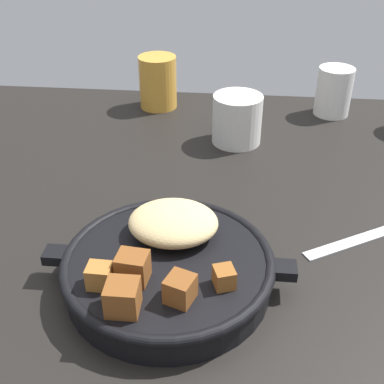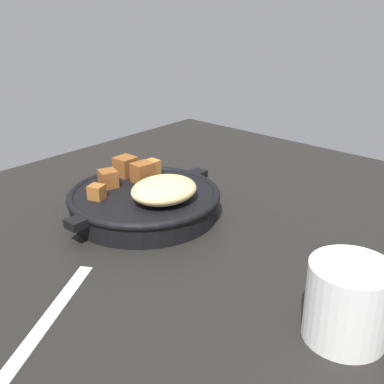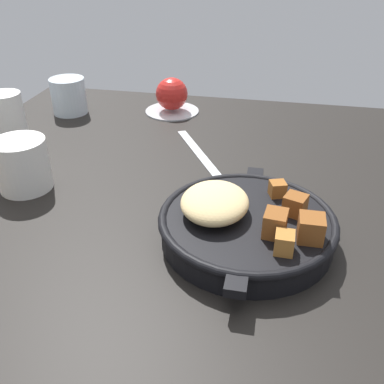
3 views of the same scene
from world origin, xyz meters
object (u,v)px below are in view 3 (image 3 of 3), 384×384
object	(u,v)px
cast_iron_skillet	(245,223)
ceramic_mug_white	(22,165)
red_apple	(172,94)
water_glass_short	(69,96)
white_creamer_pitcher	(7,116)
butter_knife	(196,152)

from	to	relation	value
cast_iron_skillet	ceramic_mug_white	world-z (taller)	ceramic_mug_white
red_apple	ceramic_mug_white	bearing A→B (deg)	158.84
cast_iron_skillet	water_glass_short	size ratio (longest dim) A/B	3.54
white_creamer_pitcher	water_glass_short	distance (cm)	15.91
white_creamer_pitcher	ceramic_mug_white	world-z (taller)	white_creamer_pitcher
butter_knife	water_glass_short	distance (cm)	34.92
butter_knife	water_glass_short	xyz separation A→B (cm)	(14.50, 31.55, 3.70)
white_creamer_pitcher	red_apple	bearing A→B (deg)	-54.24
cast_iron_skillet	white_creamer_pitcher	world-z (taller)	white_creamer_pitcher
cast_iron_skillet	butter_knife	xyz separation A→B (cm)	(24.58, 11.36, -2.44)
white_creamer_pitcher	cast_iron_skillet	bearing A→B (deg)	-116.51
red_apple	ceramic_mug_white	distance (cm)	40.30
red_apple	water_glass_short	bearing A→B (deg)	103.14
water_glass_short	ceramic_mug_white	distance (cm)	33.29
white_creamer_pitcher	ceramic_mug_white	size ratio (longest dim) A/B	1.09
white_creamer_pitcher	butter_knife	bearing A→B (deg)	-89.45
ceramic_mug_white	white_creamer_pitcher	bearing A→B (deg)	37.10
red_apple	white_creamer_pitcher	distance (cm)	34.29
red_apple	butter_knife	distance (cm)	22.16
butter_knife	ceramic_mug_white	world-z (taller)	ceramic_mug_white
red_apple	water_glass_short	world-z (taller)	same
water_glass_short	cast_iron_skillet	bearing A→B (deg)	-132.33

